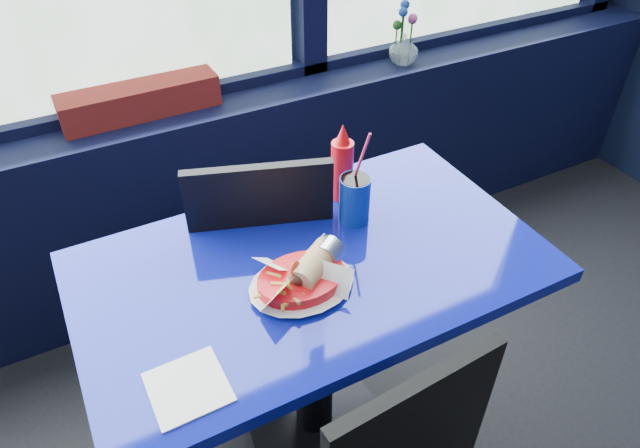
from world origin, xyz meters
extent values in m
cube|color=black|center=(0.00, 2.87, 0.40)|extent=(5.00, 0.26, 0.80)
cube|color=black|center=(0.00, 2.95, 0.81)|extent=(4.80, 0.08, 0.06)
cylinder|color=black|center=(0.30, 2.00, 0.01)|extent=(0.44, 0.44, 0.03)
cylinder|color=black|center=(0.30, 2.00, 0.34)|extent=(0.12, 0.12, 0.68)
cube|color=navy|center=(0.30, 2.00, 0.73)|extent=(1.20, 0.70, 0.04)
cube|color=black|center=(0.18, 2.40, 0.45)|extent=(0.54, 0.54, 0.04)
cube|color=black|center=(0.24, 2.21, 0.71)|extent=(0.39, 0.16, 0.46)
cylinder|color=black|center=(0.41, 2.51, 0.22)|extent=(0.02, 0.02, 0.43)
cylinder|color=black|center=(0.29, 2.17, 0.22)|extent=(0.02, 0.02, 0.43)
cylinder|color=black|center=(0.07, 2.63, 0.22)|extent=(0.02, 0.02, 0.43)
cylinder|color=black|center=(-0.05, 2.29, 0.22)|extent=(0.02, 0.02, 0.43)
cube|color=maroon|center=(0.09, 2.90, 0.85)|extent=(0.54, 0.14, 0.11)
imported|color=silver|center=(1.14, 2.83, 0.86)|extent=(0.12, 0.13, 0.12)
cylinder|color=#1E5919|center=(1.12, 2.83, 0.90)|extent=(0.01, 0.01, 0.20)
sphere|color=#1C44A8|center=(1.12, 2.83, 1.01)|extent=(0.04, 0.04, 0.04)
cylinder|color=#1E5919|center=(1.16, 2.82, 0.88)|extent=(0.01, 0.01, 0.17)
sphere|color=#E844A0|center=(1.16, 2.82, 0.98)|extent=(0.04, 0.04, 0.04)
cylinder|color=#1E5919|center=(1.14, 2.85, 0.91)|extent=(0.01, 0.01, 0.21)
sphere|color=#1C44A8|center=(1.14, 2.85, 1.03)|extent=(0.04, 0.04, 0.04)
cylinder|color=#1E5919|center=(1.10, 2.85, 0.87)|extent=(0.01, 0.01, 0.14)
sphere|color=#1E5919|center=(1.10, 2.85, 0.96)|extent=(0.04, 0.04, 0.04)
cylinder|color=#1E5919|center=(1.17, 2.84, 0.88)|extent=(0.01, 0.01, 0.16)
sphere|color=#1E5919|center=(1.17, 2.84, 0.97)|extent=(0.04, 0.04, 0.04)
cylinder|color=red|center=(0.23, 1.93, 0.77)|extent=(0.26, 0.26, 0.04)
cylinder|color=white|center=(0.23, 1.93, 0.76)|extent=(0.25, 0.25, 0.00)
cylinder|color=silver|center=(0.32, 1.96, 0.80)|extent=(0.08, 0.09, 0.07)
sphere|color=#582D1E|center=(0.22, 1.91, 0.80)|extent=(0.05, 0.05, 0.05)
cylinder|color=red|center=(0.22, 1.92, 0.82)|extent=(0.05, 0.05, 0.01)
cylinder|color=red|center=(0.50, 2.21, 0.84)|extent=(0.06, 0.06, 0.18)
cone|color=red|center=(0.50, 2.21, 0.96)|extent=(0.04, 0.04, 0.06)
cylinder|color=navy|center=(0.48, 2.10, 0.82)|extent=(0.09, 0.09, 0.14)
cylinder|color=black|center=(0.48, 2.10, 0.88)|extent=(0.08, 0.08, 0.01)
cylinder|color=#EE3252|center=(0.49, 2.10, 0.95)|extent=(0.02, 0.07, 0.19)
cube|color=white|center=(-0.10, 1.78, 0.75)|extent=(0.16, 0.16, 0.00)
camera|label=1|loc=(-0.18, 1.03, 1.76)|focal=32.00mm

